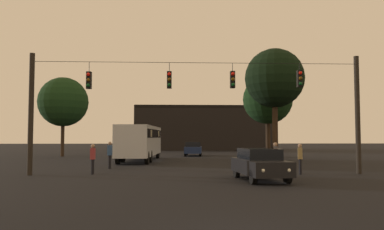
{
  "coord_description": "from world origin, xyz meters",
  "views": [
    {
      "loc": [
        -1.23,
        -8.17,
        2.09
      ],
      "look_at": [
        -0.3,
        12.89,
        3.3
      ],
      "focal_mm": 35.52,
      "sensor_mm": 36.0,
      "label": 1
    }
  ],
  "objects_px": {
    "pedestrian_crossing_right": "(275,155)",
    "pedestrian_near_bus": "(110,153)",
    "pedestrian_crossing_center": "(93,157)",
    "tree_right_far": "(268,100)",
    "city_bus": "(141,139)",
    "car_near_right": "(260,164)",
    "tree_left_silhouette": "(63,102)",
    "tree_behind_building": "(275,79)",
    "pedestrian_crossing_left": "(300,157)",
    "car_far_left": "(193,149)"
  },
  "relations": [
    {
      "from": "pedestrian_crossing_center",
      "to": "pedestrian_near_bus",
      "type": "bearing_deg",
      "value": 84.84
    },
    {
      "from": "pedestrian_crossing_center",
      "to": "pedestrian_crossing_right",
      "type": "distance_m",
      "value": 10.5
    },
    {
      "from": "pedestrian_near_bus",
      "to": "pedestrian_crossing_left",
      "type": "bearing_deg",
      "value": -20.5
    },
    {
      "from": "pedestrian_crossing_left",
      "to": "tree_right_far",
      "type": "height_order",
      "value": "tree_right_far"
    },
    {
      "from": "car_far_left",
      "to": "tree_behind_building",
      "type": "xyz_separation_m",
      "value": [
        6.72,
        -9.06,
        6.4
      ]
    },
    {
      "from": "pedestrian_near_bus",
      "to": "tree_behind_building",
      "type": "distance_m",
      "value": 16.23
    },
    {
      "from": "tree_right_far",
      "to": "car_near_right",
      "type": "bearing_deg",
      "value": -104.94
    },
    {
      "from": "car_far_left",
      "to": "pedestrian_crossing_left",
      "type": "xyz_separation_m",
      "value": [
        4.99,
        -20.8,
        0.17
      ]
    },
    {
      "from": "pedestrian_near_bus",
      "to": "tree_left_silhouette",
      "type": "distance_m",
      "value": 18.28
    },
    {
      "from": "tree_right_far",
      "to": "pedestrian_near_bus",
      "type": "bearing_deg",
      "value": -135.93
    },
    {
      "from": "car_far_left",
      "to": "tree_right_far",
      "type": "bearing_deg",
      "value": -23.47
    },
    {
      "from": "car_near_right",
      "to": "tree_right_far",
      "type": "distance_m",
      "value": 21.61
    },
    {
      "from": "pedestrian_crossing_left",
      "to": "city_bus",
      "type": "bearing_deg",
      "value": 128.9
    },
    {
      "from": "pedestrian_crossing_left",
      "to": "tree_left_silhouette",
      "type": "relative_size",
      "value": 0.2
    },
    {
      "from": "tree_behind_building",
      "to": "tree_right_far",
      "type": "bearing_deg",
      "value": 82.19
    },
    {
      "from": "car_near_right",
      "to": "tree_behind_building",
      "type": "distance_m",
      "value": 16.5
    },
    {
      "from": "pedestrian_crossing_center",
      "to": "tree_right_far",
      "type": "xyz_separation_m",
      "value": [
        14.1,
        16.95,
        4.96
      ]
    },
    {
      "from": "car_near_right",
      "to": "tree_right_far",
      "type": "xyz_separation_m",
      "value": [
        5.41,
        20.29,
        5.11
      ]
    },
    {
      "from": "pedestrian_crossing_right",
      "to": "pedestrian_near_bus",
      "type": "height_order",
      "value": "pedestrian_near_bus"
    },
    {
      "from": "car_near_right",
      "to": "car_far_left",
      "type": "bearing_deg",
      "value": 95.09
    },
    {
      "from": "pedestrian_crossing_left",
      "to": "pedestrian_crossing_center",
      "type": "relative_size",
      "value": 1.02
    },
    {
      "from": "pedestrian_crossing_center",
      "to": "pedestrian_crossing_right",
      "type": "relative_size",
      "value": 0.95
    },
    {
      "from": "car_near_right",
      "to": "pedestrian_crossing_right",
      "type": "distance_m",
      "value": 4.29
    },
    {
      "from": "car_far_left",
      "to": "tree_behind_building",
      "type": "height_order",
      "value": "tree_behind_building"
    },
    {
      "from": "city_bus",
      "to": "car_near_right",
      "type": "xyz_separation_m",
      "value": [
        7.1,
        -15.13,
        -1.07
      ]
    },
    {
      "from": "pedestrian_crossing_center",
      "to": "pedestrian_crossing_right",
      "type": "bearing_deg",
      "value": 2.99
    },
    {
      "from": "pedestrian_near_bus",
      "to": "tree_left_silhouette",
      "type": "height_order",
      "value": "tree_left_silhouette"
    },
    {
      "from": "pedestrian_crossing_right",
      "to": "tree_right_far",
      "type": "height_order",
      "value": "tree_right_far"
    },
    {
      "from": "city_bus",
      "to": "pedestrian_crossing_left",
      "type": "height_order",
      "value": "city_bus"
    },
    {
      "from": "car_near_right",
      "to": "pedestrian_crossing_left",
      "type": "distance_m",
      "value": 3.99
    },
    {
      "from": "pedestrian_crossing_right",
      "to": "tree_left_silhouette",
      "type": "distance_m",
      "value": 26.48
    },
    {
      "from": "pedestrian_crossing_center",
      "to": "tree_right_far",
      "type": "distance_m",
      "value": 22.6
    },
    {
      "from": "car_near_right",
      "to": "tree_left_silhouette",
      "type": "relative_size",
      "value": 0.53
    },
    {
      "from": "pedestrian_near_bus",
      "to": "tree_right_far",
      "type": "xyz_separation_m",
      "value": [
        13.78,
        13.34,
        4.9
      ]
    },
    {
      "from": "city_bus",
      "to": "pedestrian_near_bus",
      "type": "relative_size",
      "value": 6.29
    },
    {
      "from": "pedestrian_crossing_left",
      "to": "pedestrian_crossing_center",
      "type": "xyz_separation_m",
      "value": [
        -11.57,
        0.59,
        -0.02
      ]
    },
    {
      "from": "car_far_left",
      "to": "pedestrian_crossing_center",
      "type": "distance_m",
      "value": 21.26
    },
    {
      "from": "pedestrian_crossing_right",
      "to": "tree_behind_building",
      "type": "height_order",
      "value": "tree_behind_building"
    },
    {
      "from": "city_bus",
      "to": "pedestrian_crossing_right",
      "type": "xyz_separation_m",
      "value": [
        8.91,
        -11.24,
        -0.86
      ]
    },
    {
      "from": "pedestrian_near_bus",
      "to": "tree_right_far",
      "type": "height_order",
      "value": "tree_right_far"
    },
    {
      "from": "city_bus",
      "to": "tree_left_silhouette",
      "type": "relative_size",
      "value": 1.31
    },
    {
      "from": "pedestrian_crossing_center",
      "to": "pedestrian_near_bus",
      "type": "xyz_separation_m",
      "value": [
        0.33,
        3.61,
        0.06
      ]
    },
    {
      "from": "tree_left_silhouette",
      "to": "tree_behind_building",
      "type": "relative_size",
      "value": 0.86
    },
    {
      "from": "pedestrian_crossing_right",
      "to": "tree_right_far",
      "type": "distance_m",
      "value": 17.5
    },
    {
      "from": "pedestrian_crossing_left",
      "to": "tree_behind_building",
      "type": "bearing_deg",
      "value": 81.6
    },
    {
      "from": "tree_behind_building",
      "to": "tree_right_far",
      "type": "xyz_separation_m",
      "value": [
        0.8,
        5.8,
        -1.29
      ]
    },
    {
      "from": "pedestrian_crossing_right",
      "to": "tree_behind_building",
      "type": "distance_m",
      "value": 12.6
    },
    {
      "from": "car_far_left",
      "to": "tree_behind_building",
      "type": "bearing_deg",
      "value": -53.44
    },
    {
      "from": "car_far_left",
      "to": "tree_left_silhouette",
      "type": "relative_size",
      "value": 0.53
    },
    {
      "from": "tree_left_silhouette",
      "to": "tree_right_far",
      "type": "relative_size",
      "value": 1.0
    }
  ]
}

